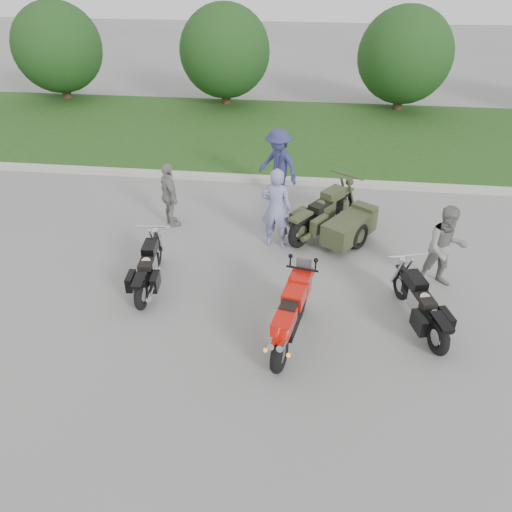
# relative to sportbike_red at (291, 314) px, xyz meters

# --- Properties ---
(ground) EXTENTS (80.00, 80.00, 0.00)m
(ground) POSITION_rel_sportbike_red_xyz_m (-0.60, 0.71, -0.59)
(ground) COLOR gray
(ground) RESTS_ON ground
(curb) EXTENTS (60.00, 0.30, 0.15)m
(curb) POSITION_rel_sportbike_red_xyz_m (-0.60, 6.71, -0.52)
(curb) COLOR #B6B4AB
(curb) RESTS_ON ground
(grass_strip) EXTENTS (60.00, 8.00, 0.14)m
(grass_strip) POSITION_rel_sportbike_red_xyz_m (-0.60, 10.86, -0.52)
(grass_strip) COLOR #395C1F
(grass_strip) RESTS_ON ground
(tree_far_left) EXTENTS (3.60, 3.60, 4.00)m
(tree_far_left) POSITION_rel_sportbike_red_xyz_m (-10.60, 14.21, 1.60)
(tree_far_left) COLOR #3F2B1C
(tree_far_left) RESTS_ON ground
(tree_mid_left) EXTENTS (3.60, 3.60, 4.00)m
(tree_mid_left) POSITION_rel_sportbike_red_xyz_m (-3.60, 14.21, 1.60)
(tree_mid_left) COLOR #3F2B1C
(tree_mid_left) RESTS_ON ground
(tree_mid_right) EXTENTS (3.60, 3.60, 4.00)m
(tree_mid_right) POSITION_rel_sportbike_red_xyz_m (3.40, 14.21, 1.60)
(tree_mid_right) COLOR #3F2B1C
(tree_mid_right) RESTS_ON ground
(sportbike_red) EXTENTS (0.63, 2.11, 1.01)m
(sportbike_red) POSITION_rel_sportbike_red_xyz_m (0.00, 0.00, 0.00)
(sportbike_red) COLOR black
(sportbike_red) RESTS_ON ground
(cruiser_left) EXTENTS (0.45, 2.08, 0.80)m
(cruiser_left) POSITION_rel_sportbike_red_xyz_m (-2.89, 1.26, -0.18)
(cruiser_left) COLOR black
(cruiser_left) RESTS_ON ground
(cruiser_right) EXTENTS (0.78, 2.11, 0.83)m
(cruiser_right) POSITION_rel_sportbike_red_xyz_m (2.28, 0.70, -0.17)
(cruiser_right) COLOR black
(cruiser_right) RESTS_ON ground
(cruiser_sidecar) EXTENTS (2.05, 2.39, 0.99)m
(cruiser_sidecar) POSITION_rel_sportbike_red_xyz_m (0.84, 3.62, -0.13)
(cruiser_sidecar) COLOR black
(cruiser_sidecar) RESTS_ON ground
(person_stripe) EXTENTS (0.74, 0.54, 1.87)m
(person_stripe) POSITION_rel_sportbike_red_xyz_m (-0.54, 3.22, 0.34)
(person_stripe) COLOR #8284B1
(person_stripe) RESTS_ON ground
(person_grey) EXTENTS (0.93, 0.77, 1.74)m
(person_grey) POSITION_rel_sportbike_red_xyz_m (2.86, 2.06, 0.28)
(person_grey) COLOR gray
(person_grey) RESTS_ON ground
(person_denim) EXTENTS (1.42, 1.31, 1.92)m
(person_denim) POSITION_rel_sportbike_red_xyz_m (-0.70, 5.66, 0.37)
(person_denim) COLOR navy
(person_denim) RESTS_ON ground
(person_back) EXTENTS (0.85, 0.99, 1.59)m
(person_back) POSITION_rel_sportbike_red_xyz_m (-3.14, 3.86, 0.20)
(person_back) COLOR gray
(person_back) RESTS_ON ground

